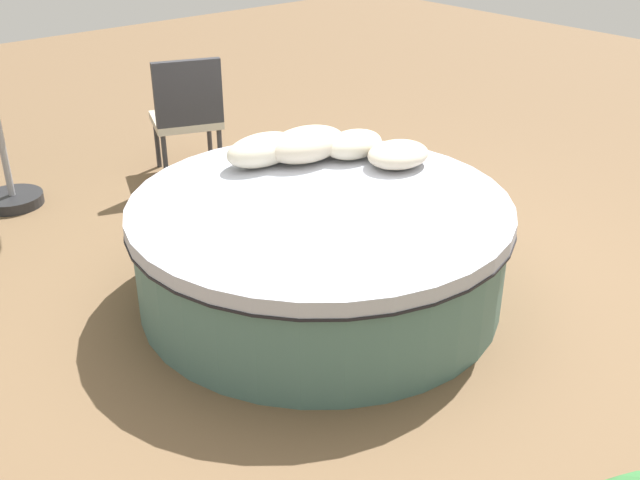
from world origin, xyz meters
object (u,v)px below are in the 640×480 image
object	(u,v)px
round_bed	(320,248)
patio_chair	(187,110)
throw_pillow_0	(398,154)
throw_pillow_3	(263,150)
throw_pillow_2	(307,144)
throw_pillow_1	(353,144)

from	to	relation	value
round_bed	patio_chair	bearing A→B (deg)	79.19
throw_pillow_0	throw_pillow_3	size ratio (longest dim) A/B	0.81
throw_pillow_3	patio_chair	xyz separation A→B (m)	(0.31, 1.44, -0.16)
throw_pillow_2	patio_chair	xyz separation A→B (m)	(0.05, 1.55, -0.16)
throw_pillow_1	patio_chair	distance (m)	1.73
throw_pillow_3	patio_chair	bearing A→B (deg)	77.79
throw_pillow_0	throw_pillow_3	bearing A→B (deg)	138.54
throw_pillow_1	round_bed	bearing A→B (deg)	-147.37
throw_pillow_0	throw_pillow_3	xyz separation A→B (m)	(-0.63, 0.55, 0.02)
round_bed	throw_pillow_3	size ratio (longest dim) A/B	4.24
round_bed	throw_pillow_3	bearing A→B (deg)	82.35
throw_pillow_0	throw_pillow_1	distance (m)	0.31
round_bed	throw_pillow_0	size ratio (longest dim) A/B	5.24
patio_chair	throw_pillow_2	bearing A→B (deg)	-71.30
throw_pillow_1	throw_pillow_2	distance (m)	0.30
throw_pillow_2	round_bed	bearing A→B (deg)	-122.51
throw_pillow_2	throw_pillow_3	distance (m)	0.28
throw_pillow_3	throw_pillow_0	bearing A→B (deg)	-41.46
throw_pillow_2	throw_pillow_1	bearing A→B (deg)	-30.77
throw_pillow_0	throw_pillow_1	bearing A→B (deg)	110.75
throw_pillow_0	throw_pillow_1	size ratio (longest dim) A/B	0.99
throw_pillow_0	patio_chair	world-z (taller)	patio_chair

